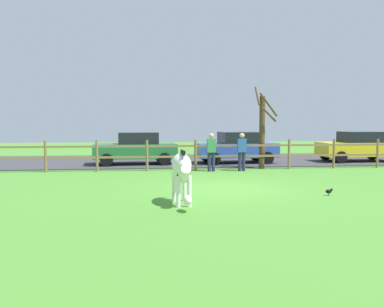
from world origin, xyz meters
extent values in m
plane|color=#47842D|center=(0.00, 0.00, 0.00)|extent=(60.00, 60.00, 0.00)
cube|color=#38383D|center=(0.00, 9.30, 0.03)|extent=(28.00, 7.40, 0.05)
cylinder|color=olive|center=(-6.75, 5.00, 0.67)|extent=(0.11, 0.11, 1.34)
cylinder|color=olive|center=(-4.63, 5.00, 0.67)|extent=(0.11, 0.11, 1.34)
cylinder|color=olive|center=(-2.51, 5.00, 0.67)|extent=(0.11, 0.11, 1.34)
cylinder|color=olive|center=(-0.39, 5.00, 0.67)|extent=(0.11, 0.11, 1.34)
cylinder|color=olive|center=(1.74, 5.00, 0.67)|extent=(0.11, 0.11, 1.34)
cylinder|color=olive|center=(3.86, 5.00, 0.67)|extent=(0.11, 0.11, 1.34)
cylinder|color=olive|center=(5.98, 5.00, 0.67)|extent=(0.11, 0.11, 1.34)
cylinder|color=olive|center=(8.10, 5.00, 0.67)|extent=(0.11, 0.11, 1.34)
cube|color=olive|center=(-0.39, 5.00, 0.60)|extent=(21.23, 0.06, 0.09)
cube|color=olive|center=(-0.39, 5.00, 1.07)|extent=(21.23, 0.06, 0.09)
cylinder|color=#513A23|center=(2.67, 5.27, 1.64)|extent=(0.26, 0.26, 3.27)
cylinder|color=#513A23|center=(2.82, 4.84, 2.87)|extent=(0.95, 0.41, 1.04)
cylinder|color=#513A23|center=(2.43, 5.24, 3.28)|extent=(0.14, 0.58, 0.86)
cylinder|color=#513A23|center=(2.87, 4.89, 2.44)|extent=(0.83, 0.50, 0.67)
ellipsoid|color=white|center=(-1.67, -2.25, 1.03)|extent=(0.55, 1.27, 0.56)
cylinder|color=white|center=(-1.51, -2.64, 0.39)|extent=(0.11, 0.11, 0.78)
cylinder|color=white|center=(-1.79, -2.65, 0.39)|extent=(0.11, 0.11, 0.78)
cylinder|color=white|center=(-1.55, -1.84, 0.39)|extent=(0.11, 0.11, 0.78)
cylinder|color=white|center=(-1.83, -1.86, 0.39)|extent=(0.11, 0.11, 0.78)
cylinder|color=white|center=(-1.64, -2.77, 0.84)|extent=(0.27, 0.60, 0.51)
ellipsoid|color=white|center=(-1.62, -3.19, 0.28)|extent=(0.22, 0.45, 0.24)
cube|color=black|center=(-1.66, -2.50, 1.35)|extent=(0.07, 0.56, 0.12)
cylinder|color=black|center=(-1.71, -1.58, 0.88)|extent=(0.06, 0.19, 0.54)
cylinder|color=black|center=(2.65, -1.53, 0.03)|extent=(0.01, 0.01, 0.06)
cylinder|color=black|center=(2.65, -1.57, 0.03)|extent=(0.01, 0.01, 0.06)
ellipsoid|color=black|center=(2.65, -1.55, 0.12)|extent=(0.18, 0.10, 0.12)
sphere|color=black|center=(2.74, -1.55, 0.17)|extent=(0.07, 0.07, 0.07)
cube|color=yellow|center=(8.49, 7.49, 0.70)|extent=(4.03, 1.76, 0.70)
cube|color=black|center=(8.64, 7.49, 1.33)|extent=(1.92, 1.59, 0.56)
cylinder|color=black|center=(7.15, 6.62, 0.35)|extent=(0.60, 0.19, 0.60)
cylinder|color=black|center=(7.12, 8.32, 0.35)|extent=(0.60, 0.19, 0.60)
cylinder|color=black|center=(9.82, 8.36, 0.35)|extent=(0.60, 0.19, 0.60)
cube|color=#2D4CAD|center=(1.99, 7.47, 0.70)|extent=(4.12, 2.01, 0.70)
cube|color=black|center=(2.14, 7.48, 1.33)|extent=(2.02, 1.71, 0.56)
cylinder|color=black|center=(0.71, 6.51, 0.35)|extent=(0.61, 0.23, 0.60)
cylinder|color=black|center=(0.58, 8.21, 0.35)|extent=(0.61, 0.23, 0.60)
cylinder|color=black|center=(3.40, 6.73, 0.35)|extent=(0.61, 0.23, 0.60)
cylinder|color=black|center=(3.27, 8.42, 0.35)|extent=(0.61, 0.23, 0.60)
cube|color=#236B38|center=(-3.09, 7.42, 0.70)|extent=(4.12, 2.02, 0.70)
cube|color=black|center=(-2.94, 7.43, 1.33)|extent=(2.02, 1.71, 0.56)
cylinder|color=black|center=(-4.37, 6.46, 0.35)|extent=(0.61, 0.23, 0.60)
cylinder|color=black|center=(-4.50, 8.16, 0.35)|extent=(0.61, 0.23, 0.60)
cylinder|color=black|center=(-1.67, 6.68, 0.35)|extent=(0.61, 0.23, 0.60)
cylinder|color=black|center=(-1.81, 8.38, 0.35)|extent=(0.61, 0.23, 0.60)
cylinder|color=#232847|center=(0.13, 4.48, 0.41)|extent=(0.14, 0.14, 0.82)
cylinder|color=#232847|center=(0.31, 4.48, 0.41)|extent=(0.14, 0.14, 0.82)
cube|color=#38844C|center=(0.22, 4.48, 1.11)|extent=(0.36, 0.22, 0.58)
sphere|color=tan|center=(0.22, 4.48, 1.53)|extent=(0.22, 0.22, 0.22)
cylinder|color=#232847|center=(1.46, 4.45, 0.41)|extent=(0.14, 0.14, 0.82)
cylinder|color=#232847|center=(1.63, 4.44, 0.41)|extent=(0.14, 0.14, 0.82)
cube|color=#2D569E|center=(1.54, 4.44, 1.11)|extent=(0.37, 0.23, 0.58)
sphere|color=tan|center=(1.54, 4.44, 1.53)|extent=(0.22, 0.22, 0.22)
camera|label=1|loc=(-2.61, -12.56, 2.12)|focal=37.93mm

